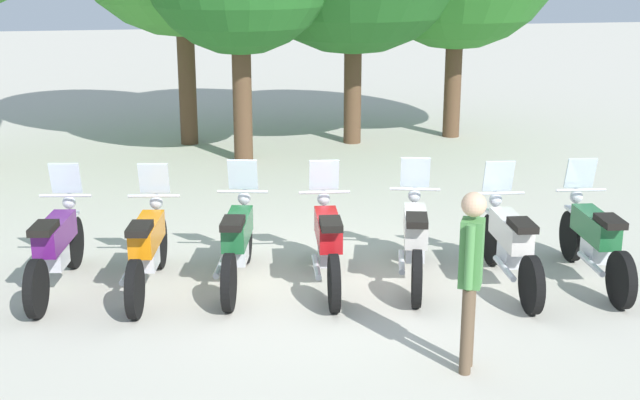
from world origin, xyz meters
The scene contains 9 objects.
ground_plane centered at (0.00, 0.00, 0.00)m, with size 80.00×80.00×0.00m, color #BCB7A8.
motorcycle_0 centered at (-3.10, 0.49, 0.52)m, with size 0.71×2.18×1.37m.
motorcycle_1 centered at (-2.07, 0.27, 0.52)m, with size 0.72×2.17×1.37m.
motorcycle_2 centered at (-1.03, 0.27, 0.52)m, with size 0.78×2.16×1.37m.
motorcycle_3 centered at (0.00, 0.04, 0.52)m, with size 0.66×2.19×1.37m.
motorcycle_4 centered at (1.04, -0.01, 0.52)m, with size 0.83×2.14×1.37m.
motorcycle_5 centered at (2.07, -0.41, 0.52)m, with size 0.65×2.19×1.37m.
motorcycle_6 centered at (3.11, -0.47, 0.52)m, with size 0.66×2.18×1.37m.
person_0 centered at (0.83, -2.36, 1.01)m, with size 0.30×0.39×1.72m.
Camera 1 is at (-1.90, -9.18, 3.68)m, focal length 47.75 mm.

